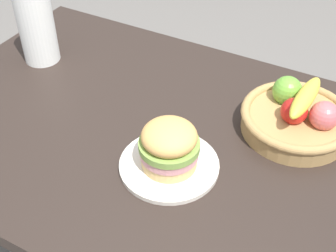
{
  "coord_description": "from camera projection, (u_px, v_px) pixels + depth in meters",
  "views": [
    {
      "loc": [
        0.44,
        -0.79,
        1.56
      ],
      "look_at": [
        0.03,
        -0.03,
        0.81
      ],
      "focal_mm": 49.68,
      "sensor_mm": 36.0,
      "label": 1
    }
  ],
  "objects": [
    {
      "name": "paper_towel_roll",
      "position": [
        36.0,
        25.0,
        1.41
      ],
      "size": [
        0.11,
        0.11,
        0.24
      ],
      "primitive_type": "cylinder",
      "color": "white",
      "rests_on": "dining_table"
    },
    {
      "name": "sandwich",
      "position": [
        169.0,
        145.0,
        1.08
      ],
      "size": [
        0.14,
        0.14,
        0.12
      ],
      "color": "#E5BC75",
      "rests_on": "plate"
    },
    {
      "name": "plate",
      "position": [
        169.0,
        165.0,
        1.12
      ],
      "size": [
        0.24,
        0.24,
        0.01
      ],
      "primitive_type": "cylinder",
      "color": "silver",
      "rests_on": "dining_table"
    },
    {
      "name": "dining_table",
      "position": [
        164.0,
        160.0,
        1.29
      ],
      "size": [
        1.4,
        0.9,
        0.75
      ],
      "color": "#2D231E",
      "rests_on": "ground_plane"
    },
    {
      "name": "fruit_basket",
      "position": [
        297.0,
        116.0,
        1.2
      ],
      "size": [
        0.29,
        0.29,
        0.13
      ],
      "color": "tan",
      "rests_on": "dining_table"
    }
  ]
}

